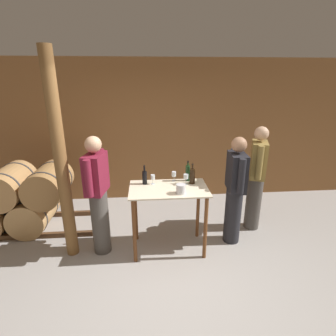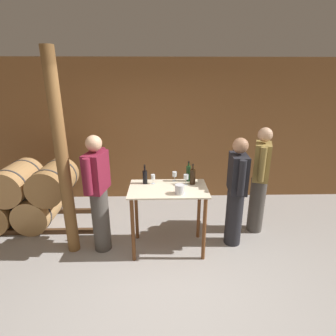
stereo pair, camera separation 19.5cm
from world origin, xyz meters
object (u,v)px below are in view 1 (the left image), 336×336
wine_bottle_left (188,173)px  wine_glass_near_right (186,177)px  wine_glass_near_left (153,178)px  person_host (235,189)px  ice_bucket (181,189)px  person_visitor_with_scarf (256,177)px  wine_bottle_far_left (145,177)px  person_visitor_bearded (98,194)px  wine_glass_near_center (174,174)px  wooden_post (61,162)px  wine_bottle_center (192,176)px

wine_bottle_left → wine_glass_near_right: bearing=-108.1°
wine_glass_near_left → wine_glass_near_right: bearing=-6.5°
wine_glass_near_right → person_host: bearing=0.1°
ice_bucket → person_visitor_with_scarf: (1.27, 0.63, -0.12)m
wine_bottle_far_left → wine_bottle_left: (0.61, 0.08, 0.02)m
person_visitor_bearded → wine_glass_near_center: bearing=12.8°
wine_glass_near_right → person_visitor_bearded: (-1.19, -0.09, -0.18)m
wine_bottle_far_left → ice_bucket: (0.46, -0.36, -0.04)m
wine_glass_near_right → person_host: 0.74m
wooden_post → wine_bottle_left: wooden_post is taller
person_host → person_visitor_bearded: 1.91m
wine_bottle_far_left → ice_bucket: 0.58m
wooden_post → wine_glass_near_center: (1.45, 0.25, -0.31)m
wine_bottle_left → ice_bucket: 0.47m
wine_bottle_center → person_visitor_bearded: bearing=-174.6°
wine_bottle_center → wine_glass_near_center: 0.27m
wooden_post → wine_bottle_left: (1.65, 0.25, -0.28)m
wine_glass_near_right → ice_bucket: 0.32m
wine_bottle_left → ice_bucket: size_ratio=2.37×
wine_bottle_far_left → wine_glass_near_center: wine_bottle_far_left is taller
wine_glass_near_center → ice_bucket: wine_glass_near_center is taller
wine_bottle_left → person_visitor_with_scarf: size_ratio=0.18×
wine_glass_near_right → ice_bucket: bearing=-110.2°
person_visitor_bearded → ice_bucket: bearing=-10.5°
wine_glass_near_center → person_visitor_bearded: 1.08m
wine_bottle_far_left → wooden_post: bearing=-170.7°
person_host → wine_glass_near_right: bearing=-179.9°
wine_bottle_left → person_host: (0.67, -0.14, -0.22)m
wine_glass_near_left → person_visitor_bearded: person_visitor_bearded is taller
person_host → person_visitor_with_scarf: 0.57m
wine_glass_near_center → person_visitor_bearded: bearing=-167.2°
wine_bottle_far_left → wine_bottle_left: size_ratio=0.93×
wine_glass_near_center → ice_bucket: size_ratio=1.12×
wine_glass_near_left → wine_glass_near_center: bearing=17.0°
wine_glass_near_center → person_visitor_with_scarf: bearing=8.5°
wine_bottle_left → wine_glass_near_center: bearing=179.4°
person_visitor_with_scarf → wine_glass_near_center: bearing=-171.5°
wine_bottle_far_left → wine_glass_near_right: wine_bottle_far_left is taller
wine_glass_near_right → person_visitor_bearded: bearing=-175.6°
ice_bucket → person_host: (0.82, 0.29, -0.16)m
wooden_post → wine_bottle_center: (1.70, 0.13, -0.29)m
wine_bottle_far_left → person_host: bearing=-2.9°
wine_bottle_center → person_host: person_host is taller
wine_glass_near_left → person_host: size_ratio=0.09×
wine_glass_near_left → wine_bottle_center: bearing=-2.3°
person_visitor_with_scarf → person_visitor_bearded: 2.39m
wine_bottle_far_left → wine_bottle_center: size_ratio=0.94×
wine_bottle_far_left → ice_bucket: bearing=-37.8°
person_visitor_bearded → wine_bottle_center: bearing=5.4°
wine_glass_near_left → wine_bottle_left: bearing=10.3°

